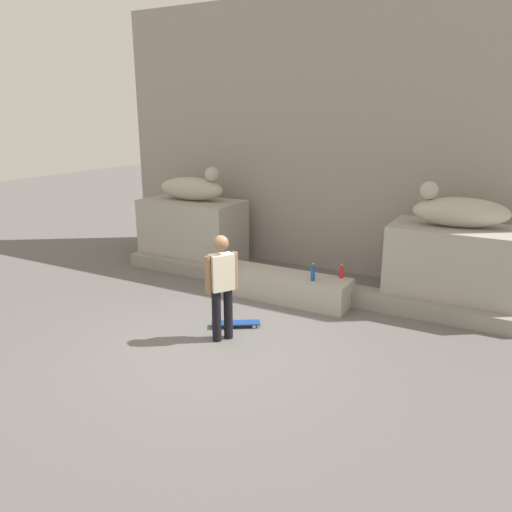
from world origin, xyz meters
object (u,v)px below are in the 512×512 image
at_px(skater, 222,283).
at_px(bottle_blue, 313,273).
at_px(bottle_red, 341,272).
at_px(bottle_green, 233,260).
at_px(skateboard, 236,323).
at_px(statue_reclining_left, 193,188).
at_px(statue_reclining_right, 459,211).

xyz_separation_m(skater, bottle_blue, (0.70, 1.91, -0.28)).
bearing_deg(skater, bottle_red, 6.82).
bearing_deg(skater, bottle_green, 59.13).
bearing_deg(skateboard, bottle_red, 24.88).
relative_size(skater, bottle_red, 6.38).
xyz_separation_m(statue_reclining_left, skateboard, (2.70, -2.65, -1.71)).
xyz_separation_m(statue_reclining_left, bottle_blue, (3.47, -1.23, -1.13)).
height_order(skateboard, bottle_red, bottle_red).
bearing_deg(skateboard, bottle_green, 89.86).
distance_m(statue_reclining_right, bottle_green, 4.19).
distance_m(skateboard, bottle_green, 1.82).
distance_m(statue_reclining_left, statue_reclining_right, 5.64).
distance_m(statue_reclining_left, bottle_green, 2.42).
bearing_deg(bottle_green, skater, -63.16).
xyz_separation_m(statue_reclining_right, bottle_red, (-1.77, -0.82, -1.16)).
xyz_separation_m(statue_reclining_right, bottle_green, (-3.86, -1.18, -1.13)).
bearing_deg(statue_reclining_right, bottle_blue, 19.47).
bearing_deg(statue_reclining_right, bottle_green, 7.15).
relative_size(skater, bottle_green, 5.22).
xyz_separation_m(skateboard, bottle_green, (-0.92, 1.46, 0.58)).
distance_m(bottle_green, bottle_red, 2.11).
distance_m(statue_reclining_left, skater, 4.27).
distance_m(skater, skateboard, 0.99).
bearing_deg(skateboard, skater, -115.25).
distance_m(statue_reclining_right, bottle_red, 2.27).
bearing_deg(statue_reclining_right, skateboard, 32.12).
relative_size(bottle_green, bottle_red, 1.22).
bearing_deg(statue_reclining_left, skater, -52.22).
relative_size(statue_reclining_left, skater, 0.98).
xyz_separation_m(skater, bottle_red, (1.10, 2.30, -0.31)).
relative_size(statue_reclining_right, skateboard, 2.14).
height_order(statue_reclining_right, bottle_blue, statue_reclining_right).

